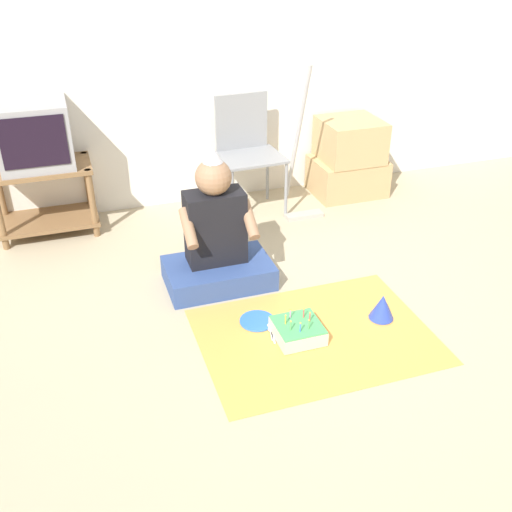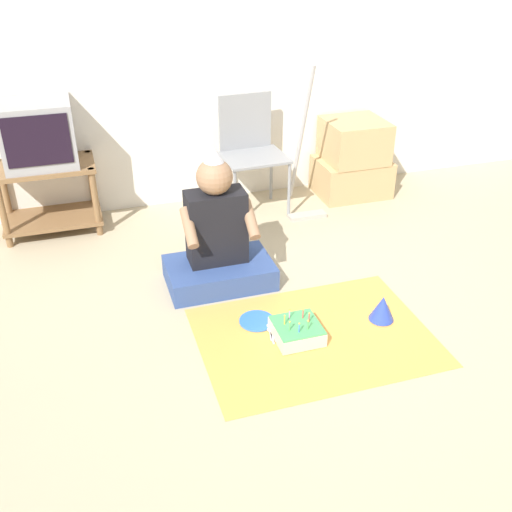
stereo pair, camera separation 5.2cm
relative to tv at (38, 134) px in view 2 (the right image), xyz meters
name	(u,v)px [view 2 (the right image)]	position (x,y,z in m)	size (l,w,h in m)	color
ground_plane	(368,343)	(1.54, -1.85, -0.70)	(16.00, 16.00, 0.00)	tan
wall_back	(251,25)	(1.54, 0.23, 0.57)	(6.40, 0.06, 2.55)	white
tv_stand	(49,192)	(0.00, 0.00, -0.41)	(0.66, 0.41, 0.49)	olive
tv	(38,134)	(0.00, 0.00, 0.00)	(0.46, 0.39, 0.42)	#99999E
folding_chair	(250,145)	(1.44, -0.07, -0.21)	(0.47, 0.41, 0.85)	gray
cardboard_box_stack	(353,160)	(2.28, -0.05, -0.42)	(0.55, 0.44, 0.60)	tan
dust_mop	(304,173)	(1.79, -0.27, -0.39)	(0.28, 0.42, 1.11)	#B2ADA3
person_seated	(218,242)	(0.94, -1.02, -0.43)	(0.63, 0.40, 0.86)	#334C8C
party_cloth	(314,336)	(1.29, -1.72, -0.70)	(1.22, 0.90, 0.01)	#EFA84C
birthday_cake	(297,331)	(1.19, -1.70, -0.65)	(0.24, 0.24, 0.14)	#F4E0C6
party_hat_blue	(382,308)	(1.70, -1.68, -0.62)	(0.14, 0.14, 0.14)	blue
paper_plate	(257,321)	(1.03, -1.50, -0.69)	(0.19, 0.19, 0.01)	blue
plastic_spoon_near	(270,328)	(1.08, -1.59, -0.69)	(0.05, 0.14, 0.01)	white
plastic_spoon_far	(271,331)	(1.08, -1.62, -0.69)	(0.04, 0.14, 0.01)	white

